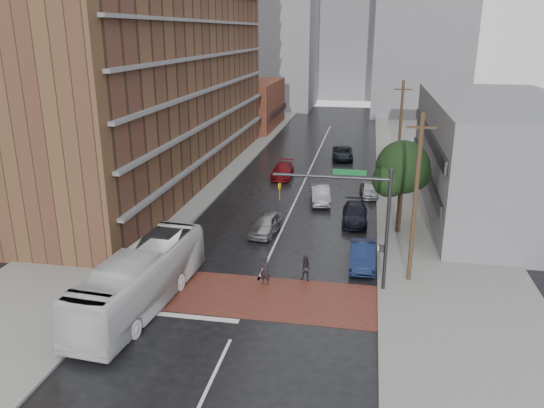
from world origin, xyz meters
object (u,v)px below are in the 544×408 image
Objects in this scene: pedestrian_b at (306,269)px; car_travel_a at (266,224)px; car_parked_far at (369,189)px; transit_bus at (141,279)px; car_travel_c at (283,170)px; pedestrian_a at (265,271)px; suv_travel at (343,153)px; car_travel_b at (320,195)px; car_parked_near at (362,255)px; car_parked_mid at (355,214)px.

pedestrian_b is 8.15m from car_travel_a.
pedestrian_b is 18.29m from car_parked_far.
car_travel_c is at bearing 88.11° from transit_bus.
car_travel_c is (-1.34, 15.77, -0.01)m from car_travel_a.
pedestrian_a is at bearing -72.12° from car_travel_a.
pedestrian_b is 0.32× the size of car_travel_c.
transit_bus is at bearing -103.72° from car_travel_a.
pedestrian_b is 23.54m from car_travel_c.
car_parked_far is (7.35, 10.75, -0.10)m from car_travel_a.
car_parked_far is (3.51, 17.95, -0.15)m from pedestrian_b.
suv_travel is at bearing 57.35° from car_travel_c.
transit_bus is 7.09m from pedestrian_a.
suv_travel is (4.20, 24.98, -0.02)m from car_travel_a.
pedestrian_a is at bearing -98.67° from suv_travel.
car_parked_near is (3.85, -12.47, -0.01)m from car_travel_b.
car_travel_a is at bearing 108.96° from pedestrian_a.
car_parked_near reaches higher than suv_travel.
car_travel_a is 0.87× the size of car_travel_c.
transit_bus is 2.57× the size of car_parked_near.
car_parked_mid is at bearing 36.49° from car_travel_a.
suv_travel reaches higher than car_parked_far.
transit_bus reaches higher than car_travel_c.
suv_travel is at bearing 105.66° from pedestrian_b.
car_travel_c is 0.96× the size of suv_travel.
pedestrian_b is at bearing 33.71° from transit_bus.
car_travel_b is at bearing 74.95° from car_travel_a.
pedestrian_a is 16.27m from car_travel_b.
car_parked_far is (3.14, -14.23, -0.08)m from suv_travel.
pedestrian_b is at bearing -104.69° from car_parked_mid.
pedestrian_b reaches higher than car_travel_c.
car_travel_a is (4.45, 11.82, -0.86)m from transit_bus.
pedestrian_a is 0.38× the size of car_parked_mid.
car_parked_far is (4.11, 2.73, -0.11)m from car_travel_b.
car_travel_a is 8.65m from car_travel_b.
car_travel_a is at bearing 134.35° from pedestrian_b.
transit_bus is at bearing -107.39° from suv_travel.
car_parked_far is at bearing -31.61° from car_travel_c.
car_travel_c is at bearing -125.20° from suv_travel.
car_parked_far is at bearing 62.57° from car_travel_a.
car_parked_far is at bearing 24.73° from car_travel_b.
car_parked_mid is (6.34, 3.59, -0.03)m from car_travel_a.
transit_bus is at bearing -126.62° from car_parked_mid.
car_travel_a is 7.29m from car_parked_mid.
transit_bus is 3.09× the size of car_parked_far.
car_parked_mid is (-0.75, 8.05, -0.04)m from car_parked_near.
pedestrian_a is at bearing -140.50° from pedestrian_b.
car_travel_b reaches higher than car_parked_far.
pedestrian_a is at bearing -84.63° from car_travel_c.
car_travel_a reaches higher than suv_travel.
car_parked_far is (8.69, -5.02, -0.08)m from car_travel_c.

